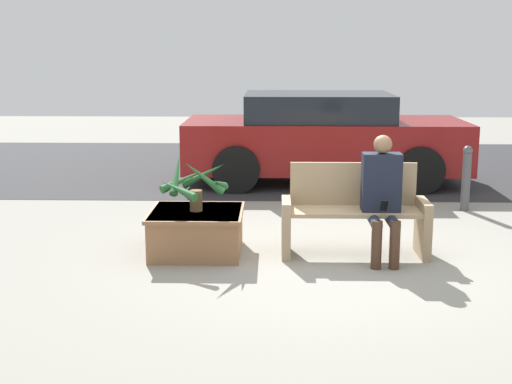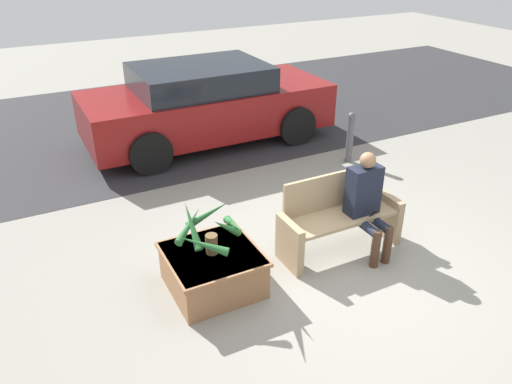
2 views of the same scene
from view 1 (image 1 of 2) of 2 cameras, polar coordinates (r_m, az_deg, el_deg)
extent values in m
plane|color=gray|center=(7.22, 6.58, -5.74)|extent=(30.00, 30.00, 0.00)
cube|color=#2D2D30|center=(12.96, 4.33, 2.10)|extent=(20.00, 6.00, 0.01)
cube|color=tan|center=(7.42, 2.42, -2.84)|extent=(0.09, 0.51, 0.59)
cube|color=tan|center=(7.57, 13.22, -2.84)|extent=(0.09, 0.51, 0.59)
cube|color=tan|center=(7.42, 7.91, -1.56)|extent=(1.33, 0.47, 0.04)
cube|color=tan|center=(7.59, 7.77, 0.66)|extent=(1.33, 0.04, 0.45)
cube|color=black|center=(7.35, 9.99, 0.78)|extent=(0.39, 0.22, 0.59)
sphere|color=#8C6647|center=(7.27, 10.12, 3.78)|extent=(0.19, 0.19, 0.19)
cylinder|color=black|center=(7.21, 9.44, -2.28)|extent=(0.11, 0.42, 0.11)
cylinder|color=black|center=(7.23, 10.82, -2.28)|extent=(0.11, 0.42, 0.11)
cylinder|color=#472D1E|center=(7.05, 9.62, -4.20)|extent=(0.10, 0.10, 0.48)
cylinder|color=#472D1E|center=(7.08, 11.03, -4.19)|extent=(0.10, 0.10, 0.48)
cube|color=black|center=(7.17, 10.20, -1.08)|extent=(0.07, 0.09, 0.12)
cube|color=#936642|center=(7.51, -4.77, -3.20)|extent=(0.92, 0.90, 0.46)
cube|color=#936642|center=(7.46, -4.80, -1.66)|extent=(0.97, 0.95, 0.04)
cylinder|color=brown|center=(7.43, -4.82, -0.69)|extent=(0.13, 0.13, 0.22)
cone|color=#26602D|center=(7.34, -2.94, 0.66)|extent=(0.16, 0.53, 0.24)
cone|color=#26602D|center=(7.59, -4.19, 1.39)|extent=(0.51, 0.22, 0.33)
cone|color=#26602D|center=(7.60, -5.97, 0.93)|extent=(0.45, 0.42, 0.22)
cone|color=#26602D|center=(7.41, -6.38, 1.44)|extent=(0.11, 0.46, 0.41)
cone|color=#26602D|center=(7.23, -6.31, 0.24)|extent=(0.46, 0.41, 0.19)
cone|color=#26602D|center=(7.20, -4.20, 1.16)|extent=(0.44, 0.31, 0.40)
cube|color=maroon|center=(11.37, 5.48, 3.83)|extent=(4.36, 1.80, 0.76)
cube|color=black|center=(11.29, 4.98, 6.81)|extent=(2.27, 1.66, 0.42)
cylinder|color=black|center=(10.70, 13.03, 1.69)|extent=(0.70, 0.18, 0.70)
cylinder|color=black|center=(12.45, 11.41, 3.13)|extent=(0.70, 0.18, 0.70)
cylinder|color=black|center=(10.50, -1.60, 1.80)|extent=(0.70, 0.18, 0.70)
cylinder|color=black|center=(12.28, -1.15, 3.24)|extent=(0.70, 0.18, 0.70)
cylinder|color=#4C4C51|center=(9.78, 16.45, 0.78)|extent=(0.11, 0.11, 0.77)
sphere|color=#4C4C51|center=(9.71, 16.59, 3.20)|extent=(0.12, 0.12, 0.12)
camera|label=2|loc=(4.15, -39.16, 28.14)|focal=35.00mm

